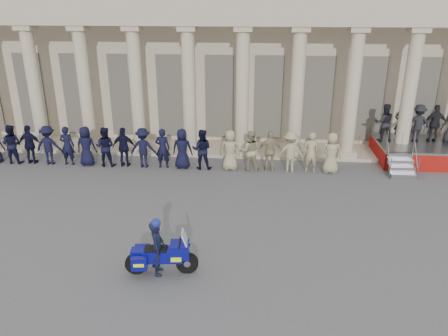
# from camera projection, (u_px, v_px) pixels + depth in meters

# --- Properties ---
(ground) EXTENTS (90.00, 90.00, 0.00)m
(ground) POSITION_uv_depth(u_px,v_px,m) (192.00, 233.00, 14.88)
(ground) COLOR #49494C
(ground) RESTS_ON ground
(building) EXTENTS (40.00, 12.50, 9.00)m
(building) POSITION_uv_depth(u_px,v_px,m) (226.00, 49.00, 26.91)
(building) COLOR tan
(building) RESTS_ON ground
(officer_rank) EXTENTS (18.93, 0.72, 1.90)m
(officer_rank) POSITION_uv_depth(u_px,v_px,m) (134.00, 147.00, 20.43)
(officer_rank) COLOR black
(officer_rank) RESTS_ON ground
(reviewing_stand) EXTENTS (4.89, 4.23, 2.74)m
(reviewing_stand) POSITION_uv_depth(u_px,v_px,m) (426.00, 130.00, 21.04)
(reviewing_stand) COLOR gray
(reviewing_stand) RESTS_ON ground
(motorcycle) EXTENTS (2.12, 0.91, 1.36)m
(motorcycle) POSITION_uv_depth(u_px,v_px,m) (162.00, 255.00, 12.54)
(motorcycle) COLOR black
(motorcycle) RESTS_ON ground
(rider) EXTENTS (0.47, 0.66, 1.78)m
(rider) POSITION_uv_depth(u_px,v_px,m) (157.00, 247.00, 12.43)
(rider) COLOR black
(rider) RESTS_ON ground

